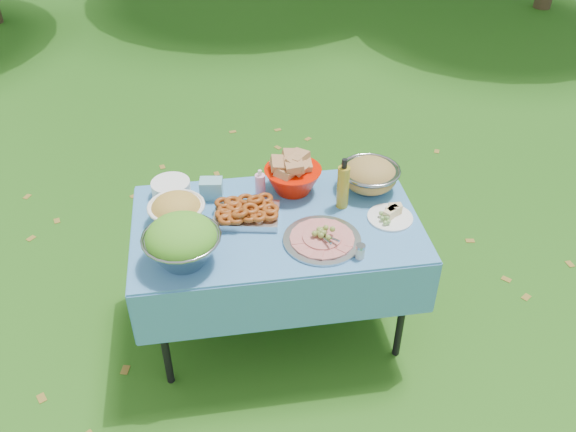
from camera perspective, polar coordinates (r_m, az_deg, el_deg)
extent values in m
plane|color=#103C0A|center=(3.63, -0.96, -10.01)|extent=(80.00, 80.00, 0.00)
cube|color=#7DC1F1|center=(3.37, -1.02, -5.61)|extent=(1.46, 0.86, 0.76)
cylinder|color=white|center=(3.34, -10.88, 2.55)|extent=(0.22, 0.22, 0.09)
cube|color=#76B8C9|center=(3.28, -7.18, 2.55)|extent=(0.13, 0.10, 0.11)
cylinder|color=#FAA1CE|center=(3.26, -2.62, 3.11)|extent=(0.07, 0.07, 0.16)
cube|color=silver|center=(3.12, -3.91, 0.34)|extent=(0.37, 0.29, 0.08)
cylinder|color=#A7A9AE|center=(2.97, 3.23, -1.69)|extent=(0.49, 0.49, 0.09)
cylinder|color=#A99122|center=(3.15, 5.19, 3.08)|extent=(0.08, 0.08, 0.29)
cylinder|color=white|center=(3.16, 9.58, 0.25)|extent=(0.26, 0.26, 0.06)
cylinder|color=silver|center=(2.90, 6.78, -3.31)|extent=(0.05, 0.05, 0.07)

